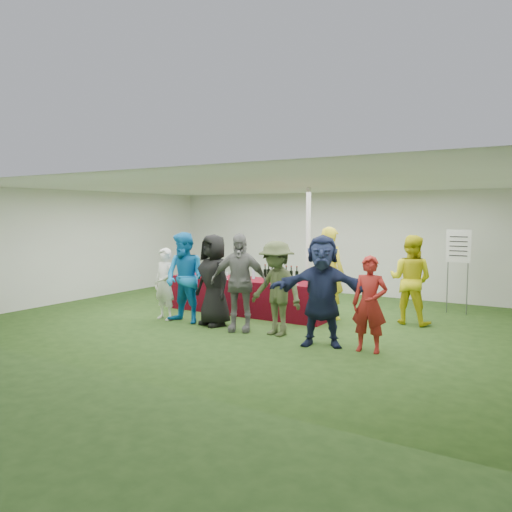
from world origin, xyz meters
The scene contains 18 objects.
ground centered at (0.00, 0.00, 0.00)m, with size 60.00×60.00×0.00m, color #284719.
tent centered at (0.50, 1.20, 1.35)m, with size 10.00×10.00×10.00m.
serving_table centered at (-0.51, 0.37, 0.38)m, with size 3.60×0.80×0.75m, color maroon.
wine_bottles centered at (0.18, 0.52, 0.87)m, with size 0.80×0.13×0.32m.
wine_glasses centered at (-0.98, 0.11, 0.86)m, with size 2.73×0.14×0.16m.
water_bottle centered at (-0.43, 0.45, 0.85)m, with size 0.07×0.07×0.23m.
bar_towel centered at (1.03, 0.42, 0.77)m, with size 0.25×0.18×0.03m, color white.
dump_bucket centered at (1.13, 0.15, 0.84)m, with size 0.25×0.25×0.18m, color slate.
wine_list_sign centered at (3.29, 2.71, 1.32)m, with size 0.50×0.03×1.80m.
staff_pourer centered at (1.17, 0.82, 0.94)m, with size 0.69×0.45×1.88m, color gold.
staff_back centered at (2.69, 1.22, 0.87)m, with size 0.84×0.66×1.73m, color yellow.
customer_0 centered at (-1.64, -0.99, 0.72)m, with size 0.53×0.35×1.45m, color white.
customer_1 centered at (-1.09, -1.02, 0.89)m, with size 0.86×0.67×1.78m, color #1175BF.
customer_2 centered at (-0.49, -0.89, 0.87)m, with size 0.85×0.56×1.75m, color black.
customer_3 centered at (0.18, -1.02, 0.89)m, with size 1.05×0.44×1.79m, color slate.
customer_4 centered at (0.92, -0.95, 0.83)m, with size 1.08×0.62×1.67m, color #3E4728.
customer_5 centered at (1.89, -1.17, 0.90)m, with size 1.68×0.53×1.81m, color #192243.
customer_6 centered at (2.67, -1.11, 0.75)m, with size 0.55×0.36×1.50m, color maroon.
Camera 1 is at (5.15, -8.52, 2.16)m, focal length 35.00 mm.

